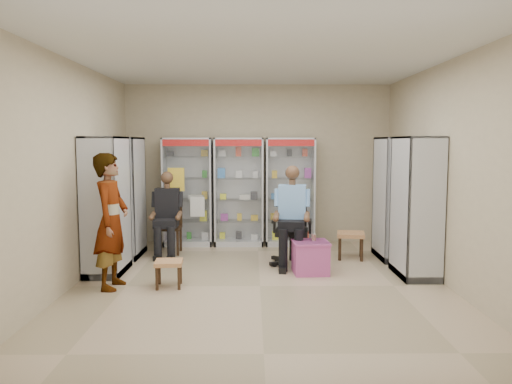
{
  "coord_description": "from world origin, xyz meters",
  "views": [
    {
      "loc": [
        -0.11,
        -6.51,
        1.92
      ],
      "look_at": [
        -0.05,
        0.7,
        1.2
      ],
      "focal_mm": 35.0,
      "sensor_mm": 36.0,
      "label": 1
    }
  ],
  "objects_px": {
    "woven_stool_b": "(169,274)",
    "wooden_chair": "(169,226)",
    "cabinet_left_near": "(106,206)",
    "seated_shopkeeper": "(292,219)",
    "cabinet_right_far": "(394,198)",
    "office_chair": "(292,228)",
    "cabinet_back_mid": "(239,192)",
    "standing_man": "(111,221)",
    "woven_stool_a": "(351,245)",
    "cabinet_back_right": "(290,192)",
    "cabinet_right_near": "(416,207)",
    "pink_trunk": "(310,257)",
    "cabinet_back_left": "(188,192)",
    "cabinet_left_far": "(125,197)"
  },
  "relations": [
    {
      "from": "woven_stool_b",
      "to": "wooden_chair",
      "type": "bearing_deg",
      "value": 99.46
    },
    {
      "from": "cabinet_left_near",
      "to": "seated_shopkeeper",
      "type": "distance_m",
      "value": 2.8
    },
    {
      "from": "cabinet_right_far",
      "to": "office_chair",
      "type": "distance_m",
      "value": 1.81
    },
    {
      "from": "cabinet_back_mid",
      "to": "cabinet_right_far",
      "type": "distance_m",
      "value": 2.82
    },
    {
      "from": "office_chair",
      "to": "wooden_chair",
      "type": "bearing_deg",
      "value": 165.79
    },
    {
      "from": "cabinet_right_far",
      "to": "standing_man",
      "type": "bearing_deg",
      "value": 111.56
    },
    {
      "from": "cabinet_left_near",
      "to": "woven_stool_a",
      "type": "bearing_deg",
      "value": 103.22
    },
    {
      "from": "cabinet_back_right",
      "to": "woven_stool_b",
      "type": "distance_m",
      "value": 3.4
    },
    {
      "from": "cabinet_left_near",
      "to": "seated_shopkeeper",
      "type": "xyz_separation_m",
      "value": [
        2.75,
        0.46,
        -0.27
      ]
    },
    {
      "from": "cabinet_right_far",
      "to": "standing_man",
      "type": "relative_size",
      "value": 1.12
    },
    {
      "from": "office_chair",
      "to": "woven_stool_a",
      "type": "xyz_separation_m",
      "value": [
        1.01,
        0.38,
        -0.36
      ]
    },
    {
      "from": "cabinet_right_near",
      "to": "woven_stool_b",
      "type": "xyz_separation_m",
      "value": [
        -3.44,
        -0.53,
        -0.82
      ]
    },
    {
      "from": "cabinet_back_right",
      "to": "seated_shopkeeper",
      "type": "height_order",
      "value": "cabinet_back_right"
    },
    {
      "from": "cabinet_right_far",
      "to": "seated_shopkeeper",
      "type": "distance_m",
      "value": 1.79
    },
    {
      "from": "wooden_chair",
      "to": "pink_trunk",
      "type": "bearing_deg",
      "value": -30.32
    },
    {
      "from": "office_chair",
      "to": "standing_man",
      "type": "bearing_deg",
      "value": -146.19
    },
    {
      "from": "cabinet_right_near",
      "to": "woven_stool_a",
      "type": "relative_size",
      "value": 4.58
    },
    {
      "from": "cabinet_right_far",
      "to": "cabinet_back_right",
      "type": "bearing_deg",
      "value": 55.27
    },
    {
      "from": "wooden_chair",
      "to": "woven_stool_b",
      "type": "relative_size",
      "value": 2.64
    },
    {
      "from": "cabinet_back_left",
      "to": "office_chair",
      "type": "relative_size",
      "value": 1.74
    },
    {
      "from": "cabinet_back_left",
      "to": "office_chair",
      "type": "distance_m",
      "value": 2.41
    },
    {
      "from": "cabinet_left_far",
      "to": "cabinet_right_far",
      "type": "bearing_deg",
      "value": 87.43
    },
    {
      "from": "wooden_chair",
      "to": "office_chair",
      "type": "distance_m",
      "value": 2.22
    },
    {
      "from": "seated_shopkeeper",
      "to": "cabinet_back_left",
      "type": "bearing_deg",
      "value": 145.89
    },
    {
      "from": "pink_trunk",
      "to": "woven_stool_b",
      "type": "height_order",
      "value": "pink_trunk"
    },
    {
      "from": "cabinet_back_left",
      "to": "woven_stool_b",
      "type": "height_order",
      "value": "cabinet_back_left"
    },
    {
      "from": "cabinet_back_right",
      "to": "cabinet_back_mid",
      "type": "bearing_deg",
      "value": 180.0
    },
    {
      "from": "pink_trunk",
      "to": "cabinet_right_near",
      "type": "bearing_deg",
      "value": -5.98
    },
    {
      "from": "cabinet_back_left",
      "to": "cabinet_left_near",
      "type": "bearing_deg",
      "value": -114.61
    },
    {
      "from": "cabinet_right_near",
      "to": "seated_shopkeeper",
      "type": "bearing_deg",
      "value": 69.03
    },
    {
      "from": "cabinet_back_left",
      "to": "cabinet_right_near",
      "type": "relative_size",
      "value": 1.0
    },
    {
      "from": "office_chair",
      "to": "standing_man",
      "type": "distance_m",
      "value": 2.79
    },
    {
      "from": "cabinet_back_right",
      "to": "woven_stool_a",
      "type": "distance_m",
      "value": 1.67
    },
    {
      "from": "standing_man",
      "to": "seated_shopkeeper",
      "type": "bearing_deg",
      "value": -59.4
    },
    {
      "from": "standing_man",
      "to": "cabinet_back_mid",
      "type": "bearing_deg",
      "value": -25.4
    },
    {
      "from": "cabinet_back_mid",
      "to": "cabinet_right_near",
      "type": "relative_size",
      "value": 1.0
    },
    {
      "from": "cabinet_back_right",
      "to": "seated_shopkeeper",
      "type": "xyz_separation_m",
      "value": [
        -0.08,
        -1.57,
        -0.27
      ]
    },
    {
      "from": "standing_man",
      "to": "cabinet_left_far",
      "type": "bearing_deg",
      "value": 13.11
    },
    {
      "from": "cabinet_left_near",
      "to": "woven_stool_a",
      "type": "relative_size",
      "value": 4.58
    },
    {
      "from": "cabinet_left_near",
      "to": "pink_trunk",
      "type": "height_order",
      "value": "cabinet_left_near"
    },
    {
      "from": "cabinet_back_mid",
      "to": "cabinet_left_far",
      "type": "xyz_separation_m",
      "value": [
        -1.88,
        -0.93,
        0.0
      ]
    },
    {
      "from": "woven_stool_b",
      "to": "standing_man",
      "type": "height_order",
      "value": "standing_man"
    },
    {
      "from": "seated_shopkeeper",
      "to": "standing_man",
      "type": "xyz_separation_m",
      "value": [
        -2.47,
        -1.21,
        0.16
      ]
    },
    {
      "from": "cabinet_back_left",
      "to": "cabinet_right_far",
      "type": "distance_m",
      "value": 3.71
    },
    {
      "from": "cabinet_left_far",
      "to": "office_chair",
      "type": "height_order",
      "value": "cabinet_left_far"
    },
    {
      "from": "office_chair",
      "to": "woven_stool_b",
      "type": "relative_size",
      "value": 3.23
    },
    {
      "from": "office_chair",
      "to": "seated_shopkeeper",
      "type": "height_order",
      "value": "seated_shopkeeper"
    },
    {
      "from": "cabinet_back_mid",
      "to": "seated_shopkeeper",
      "type": "bearing_deg",
      "value": -61.14
    },
    {
      "from": "pink_trunk",
      "to": "cabinet_right_far",
      "type": "bearing_deg",
      "value": 32.55
    },
    {
      "from": "pink_trunk",
      "to": "woven_stool_b",
      "type": "distance_m",
      "value": 2.08
    }
  ]
}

